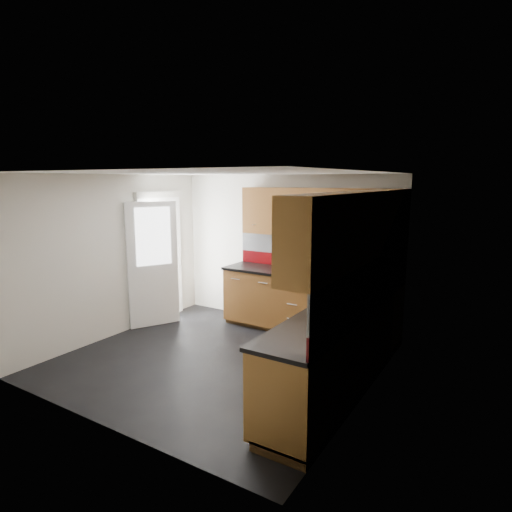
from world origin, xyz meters
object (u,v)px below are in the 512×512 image
Objects in this scene: gas_hob at (301,272)px; food_processor at (353,294)px; utensil_pot at (313,265)px; toaster at (354,272)px.

gas_hob is 1.75m from food_processor.
utensil_pot is 1.80m from food_processor.
utensil_pot is 1.52× the size of food_processor.
food_processor is (0.45, -1.34, 0.06)m from toaster.
gas_hob is at bearing 134.71° from food_processor.
toaster is at bearing -6.38° from utensil_pot.
utensil_pot reaches higher than toaster.
utensil_pot reaches higher than food_processor.
food_processor is at bearing -71.45° from toaster.
gas_hob is 2.07× the size of toaster.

